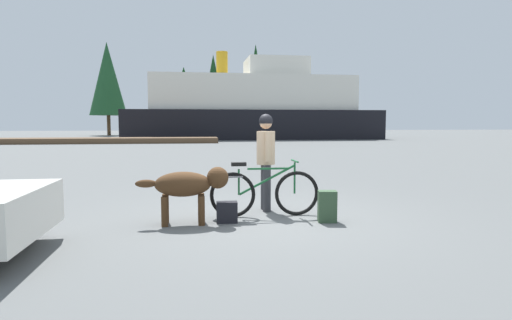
{
  "coord_description": "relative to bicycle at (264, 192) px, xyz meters",
  "views": [
    {
      "loc": [
        -1.1,
        -6.77,
        1.54
      ],
      "look_at": [
        0.06,
        1.11,
        0.85
      ],
      "focal_mm": 30.1,
      "sensor_mm": 36.0,
      "label": 1
    }
  ],
  "objects": [
    {
      "name": "pine_tree_mid_back",
      "position": [
        -2.23,
        52.51,
        5.26
      ],
      "size": [
        4.15,
        4.15,
        9.04
      ],
      "color": "#4C331E",
      "rests_on": "ground_plane"
    },
    {
      "name": "sailboat_moored",
      "position": [
        9.88,
        40.31,
        0.1
      ],
      "size": [
        7.08,
        1.98,
        8.17
      ],
      "color": "navy",
      "rests_on": "ground_plane"
    },
    {
      "name": "pine_tree_center",
      "position": [
        1.48,
        46.75,
        5.58
      ],
      "size": [
        3.1,
        3.1,
        9.85
      ],
      "color": "#4C331E",
      "rests_on": "ground_plane"
    },
    {
      "name": "ferry_boat",
      "position": [
        4.67,
        34.75,
        2.47
      ],
      "size": [
        23.61,
        8.91,
        8.28
      ],
      "color": "black",
      "rests_on": "ground_plane"
    },
    {
      "name": "pine_tree_far_right",
      "position": [
        6.59,
        45.7,
        6.21
      ],
      "size": [
        3.1,
        3.1,
        11.06
      ],
      "color": "#4C331E",
      "rests_on": "ground_plane"
    },
    {
      "name": "backpack",
      "position": [
        0.9,
        -0.53,
        -0.15
      ],
      "size": [
        0.31,
        0.24,
        0.49
      ],
      "primitive_type": "cube",
      "rotation": [
        0.0,
        0.0,
        -0.16
      ],
      "color": "#334C33",
      "rests_on": "ground_plane"
    },
    {
      "name": "person_cyclist",
      "position": [
        0.11,
        0.49,
        0.62
      ],
      "size": [
        0.32,
        0.53,
        1.69
      ],
      "color": "#333338",
      "rests_on": "ground_plane"
    },
    {
      "name": "ground_plane",
      "position": [
        -0.05,
        -0.08,
        -0.4
      ],
      "size": [
        160.0,
        160.0,
        0.0
      ],
      "primitive_type": "plane",
      "color": "#595B5B"
    },
    {
      "name": "bicycle",
      "position": [
        0.0,
        0.0,
        0.0
      ],
      "size": [
        1.81,
        0.44,
        0.93
      ],
      "color": "black",
      "rests_on": "ground_plane"
    },
    {
      "name": "dog",
      "position": [
        -1.22,
        -0.34,
        0.2
      ],
      "size": [
        1.4,
        0.44,
        0.87
      ],
      "color": "#472D19",
      "rests_on": "ground_plane"
    },
    {
      "name": "pine_tree_far_left",
      "position": [
        -11.13,
        47.04,
        6.35
      ],
      "size": [
        4.35,
        4.35,
        11.1
      ],
      "color": "#4C331E",
      "rests_on": "ground_plane"
    },
    {
      "name": "dock_pier",
      "position": [
        -7.99,
        26.79,
        -0.2
      ],
      "size": [
        17.47,
        2.89,
        0.4
      ],
      "primitive_type": "cube",
      "color": "brown",
      "rests_on": "ground_plane"
    },
    {
      "name": "handbag_pannier",
      "position": [
        -0.64,
        -0.35,
        -0.24
      ],
      "size": [
        0.33,
        0.19,
        0.33
      ],
      "primitive_type": "cube",
      "rotation": [
        0.0,
        0.0,
        -0.04
      ],
      "color": "black",
      "rests_on": "ground_plane"
    }
  ]
}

